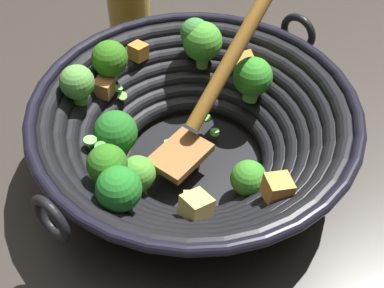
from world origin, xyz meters
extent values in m
plane|color=#332D28|center=(0.00, 0.00, 0.00)|extent=(4.00, 4.00, 0.00)
cylinder|color=black|center=(0.00, 0.00, 0.01)|extent=(0.17, 0.17, 0.01)
torus|color=black|center=(0.00, 0.00, 0.02)|extent=(0.22, 0.22, 0.02)
torus|color=black|center=(0.00, 0.00, 0.03)|extent=(0.24, 0.24, 0.02)
torus|color=black|center=(0.00, 0.00, 0.04)|extent=(0.27, 0.27, 0.02)
torus|color=black|center=(0.00, 0.00, 0.05)|extent=(0.29, 0.29, 0.02)
torus|color=black|center=(0.00, 0.00, 0.07)|extent=(0.32, 0.32, 0.02)
torus|color=black|center=(0.00, 0.00, 0.08)|extent=(0.35, 0.35, 0.02)
torus|color=black|center=(0.00, 0.00, 0.09)|extent=(0.37, 0.37, 0.02)
torus|color=black|center=(0.00, 0.00, 0.10)|extent=(0.39, 0.39, 0.01)
torus|color=black|center=(0.02, 0.20, 0.10)|extent=(0.05, 0.02, 0.05)
torus|color=black|center=(-0.02, -0.20, 0.10)|extent=(0.05, 0.02, 0.05)
cylinder|color=#81C25A|center=(-0.01, -0.11, 0.06)|extent=(0.02, 0.03, 0.02)
sphere|color=#318A26|center=(-0.01, -0.11, 0.08)|extent=(0.05, 0.05, 0.05)
cylinder|color=#7EBF4E|center=(0.08, -0.11, 0.08)|extent=(0.03, 0.03, 0.02)
sphere|color=#3A7F38|center=(0.08, -0.11, 0.11)|extent=(0.04, 0.04, 0.04)
cylinder|color=#64A141|center=(-0.08, 0.01, 0.02)|extent=(0.02, 0.02, 0.01)
sphere|color=#388626|center=(-0.08, 0.01, 0.04)|extent=(0.04, 0.04, 0.04)
cylinder|color=#69994D|center=(0.07, 0.06, 0.04)|extent=(0.02, 0.02, 0.01)
sphere|color=#1F6920|center=(0.07, 0.06, 0.07)|extent=(0.05, 0.05, 0.05)
cylinder|color=#65A73B|center=(0.14, 0.05, 0.08)|extent=(0.03, 0.03, 0.02)
sphere|color=#589C41|center=(0.14, 0.05, 0.11)|extent=(0.04, 0.04, 0.04)
cylinder|color=#6EB44F|center=(0.14, -0.01, 0.08)|extent=(0.02, 0.02, 0.01)
sphere|color=#316F17|center=(0.14, -0.01, 0.10)|extent=(0.05, 0.05, 0.05)
cylinder|color=#6EB34E|center=(0.03, 0.12, 0.07)|extent=(0.02, 0.02, 0.02)
sphere|color=#2C6F19|center=(0.03, 0.12, 0.10)|extent=(0.04, 0.04, 0.04)
cylinder|color=#75B654|center=(-0.01, 0.14, 0.07)|extent=(0.03, 0.03, 0.02)
sphere|color=#217623|center=(-0.01, 0.14, 0.10)|extent=(0.05, 0.05, 0.05)
cylinder|color=#79AC48|center=(0.02, 0.08, 0.02)|extent=(0.02, 0.02, 0.02)
sphere|color=#49992E|center=(0.02, 0.08, 0.05)|extent=(0.04, 0.04, 0.04)
cylinder|color=#76B452|center=(0.07, -0.11, 0.07)|extent=(0.02, 0.02, 0.02)
sphere|color=#45972E|center=(0.07, -0.11, 0.10)|extent=(0.05, 0.05, 0.05)
cube|color=#E3BD5F|center=(-0.07, 0.09, 0.06)|extent=(0.04, 0.04, 0.04)
cube|color=#CF8236|center=(0.01, -0.13, 0.08)|extent=(0.04, 0.04, 0.03)
cube|color=#BE7835|center=(-0.05, 0.07, 0.03)|extent=(0.04, 0.04, 0.03)
cube|color=orange|center=(-0.13, 0.03, 0.07)|extent=(0.04, 0.04, 0.03)
cube|color=#C7762E|center=(0.13, -0.06, 0.09)|extent=(0.02, 0.02, 0.02)
cube|color=gold|center=(0.00, 0.00, 0.03)|extent=(0.04, 0.03, 0.03)
cube|color=#C6733E|center=(0.13, 0.01, 0.07)|extent=(0.03, 0.03, 0.02)
cylinder|color=#6BC651|center=(0.02, -0.05, 0.03)|extent=(0.02, 0.02, 0.01)
cylinder|color=#6BC651|center=(0.12, 0.00, 0.07)|extent=(0.02, 0.02, 0.01)
cylinder|color=#6BC651|center=(0.00, -0.05, 0.03)|extent=(0.02, 0.02, 0.01)
cylinder|color=#56B247|center=(0.03, 0.01, 0.03)|extent=(0.01, 0.01, 0.01)
cylinder|color=#99D166|center=(0.11, 0.00, 0.06)|extent=(0.02, 0.02, 0.01)
cylinder|color=#56B247|center=(0.06, 0.09, 0.08)|extent=(0.02, 0.02, 0.01)
cylinder|color=#56B247|center=(0.02, 0.05, 0.03)|extent=(0.01, 0.01, 0.01)
cylinder|color=#6BC651|center=(0.08, 0.09, 0.08)|extent=(0.02, 0.02, 0.00)
cylinder|color=#56B247|center=(0.05, 0.07, 0.03)|extent=(0.02, 0.02, 0.01)
cube|color=brown|center=(0.00, 0.03, 0.05)|extent=(0.05, 0.07, 0.01)
cylinder|color=#986426|center=(0.00, -0.09, 0.14)|extent=(0.02, 0.19, 0.15)
cylinder|color=gold|center=(0.23, -0.15, 0.07)|extent=(0.06, 0.06, 0.14)
camera|label=1|loc=(-0.27, 0.38, 0.54)|focal=52.21mm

